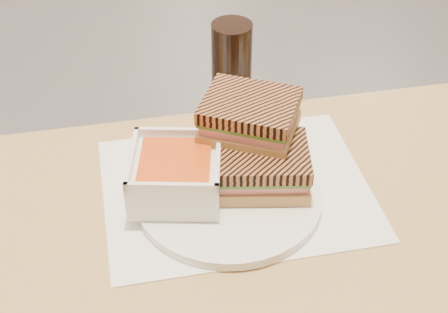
{
  "coord_description": "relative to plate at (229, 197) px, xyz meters",
  "views": [
    {
      "loc": [
        -0.09,
        -2.7,
        1.4
      ],
      "look_at": [
        0.01,
        -2.0,
        0.82
      ],
      "focal_mm": 52.74,
      "sensor_mm": 36.0,
      "label": 1
    }
  ],
  "objects": [
    {
      "name": "panini_upper",
      "position": [
        0.04,
        0.07,
        0.09
      ],
      "size": [
        0.16,
        0.15,
        0.06
      ],
      "color": "tan",
      "rests_on": "panini_lower"
    },
    {
      "name": "panini_lower",
      "position": [
        0.05,
        0.02,
        0.04
      ],
      "size": [
        0.14,
        0.12,
        0.06
      ],
      "color": "tan",
      "rests_on": "plate"
    },
    {
      "name": "tray_liner",
      "position": [
        0.01,
        0.02,
        -0.01
      ],
      "size": [
        0.4,
        0.32,
        0.0
      ],
      "color": "white",
      "rests_on": "main_table"
    },
    {
      "name": "plate",
      "position": [
        0.0,
        0.0,
        0.0
      ],
      "size": [
        0.26,
        0.26,
        0.01
      ],
      "color": "white",
      "rests_on": "tray_liner"
    },
    {
      "name": "soup_bowl",
      "position": [
        -0.07,
        0.01,
        0.04
      ],
      "size": [
        0.14,
        0.14,
        0.07
      ],
      "color": "white",
      "rests_on": "plate"
    },
    {
      "name": "cola_glass",
      "position": [
        0.04,
        0.26,
        0.06
      ],
      "size": [
        0.07,
        0.07,
        0.14
      ],
      "color": "black",
      "rests_on": "main_table"
    }
  ]
}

